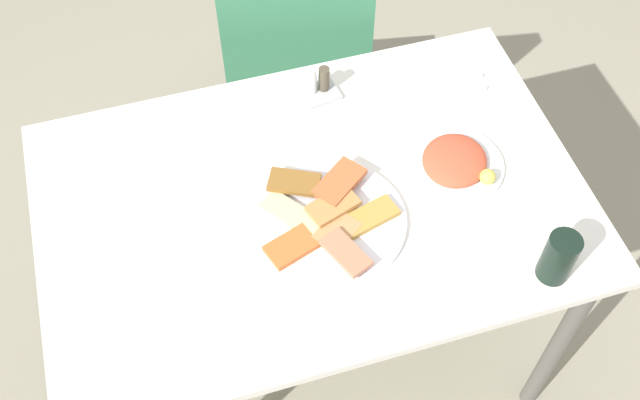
{
  "coord_description": "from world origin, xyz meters",
  "views": [
    {
      "loc": [
        -0.26,
        -0.94,
        2.11
      ],
      "look_at": [
        0.01,
        -0.03,
        0.77
      ],
      "focal_mm": 43.21,
      "sensor_mm": 36.0,
      "label": 1
    }
  ],
  "objects_px": {
    "soda_can": "(559,257)",
    "pide_platter": "(329,219)",
    "spoon": "(443,74)",
    "dining_chair": "(295,66)",
    "paper_napkin": "(445,81)",
    "fork": "(448,85)",
    "salad_plate_greens": "(455,162)",
    "condiment_caddy": "(317,86)",
    "dining_table": "(313,220)"
  },
  "relations": [
    {
      "from": "soda_can",
      "to": "pide_platter",
      "type": "bearing_deg",
      "value": 147.98
    },
    {
      "from": "soda_can",
      "to": "spoon",
      "type": "height_order",
      "value": "soda_can"
    },
    {
      "from": "dining_chair",
      "to": "paper_napkin",
      "type": "xyz_separation_m",
      "value": [
        0.28,
        -0.4,
        0.25
      ]
    },
    {
      "from": "fork",
      "to": "spoon",
      "type": "bearing_deg",
      "value": 112.47
    },
    {
      "from": "salad_plate_greens",
      "to": "condiment_caddy",
      "type": "distance_m",
      "value": 0.38
    },
    {
      "from": "pide_platter",
      "to": "soda_can",
      "type": "bearing_deg",
      "value": -32.02
    },
    {
      "from": "dining_table",
      "to": "condiment_caddy",
      "type": "height_order",
      "value": "condiment_caddy"
    },
    {
      "from": "spoon",
      "to": "salad_plate_greens",
      "type": "bearing_deg",
      "value": -88.71
    },
    {
      "from": "pide_platter",
      "to": "dining_table",
      "type": "bearing_deg",
      "value": 104.18
    },
    {
      "from": "dining_chair",
      "to": "condiment_caddy",
      "type": "height_order",
      "value": "dining_chair"
    },
    {
      "from": "paper_napkin",
      "to": "spoon",
      "type": "relative_size",
      "value": 0.66
    },
    {
      "from": "paper_napkin",
      "to": "condiment_caddy",
      "type": "height_order",
      "value": "condiment_caddy"
    },
    {
      "from": "paper_napkin",
      "to": "condiment_caddy",
      "type": "xyz_separation_m",
      "value": [
        -0.31,
        0.05,
        0.02
      ]
    },
    {
      "from": "dining_table",
      "to": "fork",
      "type": "distance_m",
      "value": 0.48
    },
    {
      "from": "dining_chair",
      "to": "salad_plate_greens",
      "type": "relative_size",
      "value": 3.92
    },
    {
      "from": "condiment_caddy",
      "to": "pide_platter",
      "type": "bearing_deg",
      "value": -102.63
    },
    {
      "from": "dining_table",
      "to": "dining_chair",
      "type": "xyz_separation_m",
      "value": [
        0.13,
        0.65,
        -0.17
      ]
    },
    {
      "from": "dining_table",
      "to": "dining_chair",
      "type": "relative_size",
      "value": 1.35
    },
    {
      "from": "dining_chair",
      "to": "salad_plate_greens",
      "type": "xyz_separation_m",
      "value": [
        0.2,
        -0.65,
        0.27
      ]
    },
    {
      "from": "spoon",
      "to": "condiment_caddy",
      "type": "bearing_deg",
      "value": -168.2
    },
    {
      "from": "spoon",
      "to": "fork",
      "type": "bearing_deg",
      "value": -72.07
    },
    {
      "from": "dining_table",
      "to": "spoon",
      "type": "bearing_deg",
      "value": 32.63
    },
    {
      "from": "condiment_caddy",
      "to": "fork",
      "type": "bearing_deg",
      "value": -12.57
    },
    {
      "from": "soda_can",
      "to": "paper_napkin",
      "type": "xyz_separation_m",
      "value": [
        -0.0,
        0.56,
        -0.06
      ]
    },
    {
      "from": "paper_napkin",
      "to": "pide_platter",
      "type": "bearing_deg",
      "value": -141.29
    },
    {
      "from": "salad_plate_greens",
      "to": "paper_napkin",
      "type": "height_order",
      "value": "salad_plate_greens"
    },
    {
      "from": "fork",
      "to": "pide_platter",
      "type": "bearing_deg",
      "value": -120.44
    },
    {
      "from": "fork",
      "to": "spoon",
      "type": "distance_m",
      "value": 0.04
    },
    {
      "from": "dining_table",
      "to": "salad_plate_greens",
      "type": "relative_size",
      "value": 5.27
    },
    {
      "from": "salad_plate_greens",
      "to": "soda_can",
      "type": "distance_m",
      "value": 0.33
    },
    {
      "from": "paper_napkin",
      "to": "condiment_caddy",
      "type": "relative_size",
      "value": 1.25
    },
    {
      "from": "pide_platter",
      "to": "paper_napkin",
      "type": "height_order",
      "value": "pide_platter"
    },
    {
      "from": "dining_chair",
      "to": "spoon",
      "type": "relative_size",
      "value": 4.52
    },
    {
      "from": "dining_table",
      "to": "condiment_caddy",
      "type": "relative_size",
      "value": 11.57
    },
    {
      "from": "salad_plate_greens",
      "to": "spoon",
      "type": "distance_m",
      "value": 0.28
    },
    {
      "from": "pide_platter",
      "to": "salad_plate_greens",
      "type": "xyz_separation_m",
      "value": [
        0.31,
        0.06,
        0.0
      ]
    },
    {
      "from": "salad_plate_greens",
      "to": "pide_platter",
      "type": "bearing_deg",
      "value": -168.71
    },
    {
      "from": "fork",
      "to": "condiment_caddy",
      "type": "distance_m",
      "value": 0.32
    },
    {
      "from": "dining_chair",
      "to": "pide_platter",
      "type": "distance_m",
      "value": 0.77
    },
    {
      "from": "dining_chair",
      "to": "paper_napkin",
      "type": "distance_m",
      "value": 0.55
    },
    {
      "from": "salad_plate_greens",
      "to": "condiment_caddy",
      "type": "xyz_separation_m",
      "value": [
        -0.23,
        0.3,
        0.01
      ]
    },
    {
      "from": "dining_chair",
      "to": "soda_can",
      "type": "xyz_separation_m",
      "value": [
        0.28,
        -0.96,
        0.31
      ]
    },
    {
      "from": "dining_table",
      "to": "soda_can",
      "type": "bearing_deg",
      "value": -37.51
    },
    {
      "from": "dining_chair",
      "to": "soda_can",
      "type": "height_order",
      "value": "dining_chair"
    },
    {
      "from": "salad_plate_greens",
      "to": "fork",
      "type": "relative_size",
      "value": 1.21
    },
    {
      "from": "condiment_caddy",
      "to": "spoon",
      "type": "bearing_deg",
      "value": -6.12
    },
    {
      "from": "salad_plate_greens",
      "to": "soda_can",
      "type": "bearing_deg",
      "value": -74.74
    },
    {
      "from": "soda_can",
      "to": "fork",
      "type": "xyz_separation_m",
      "value": [
        -0.0,
        0.55,
        -0.06
      ]
    },
    {
      "from": "dining_chair",
      "to": "condiment_caddy",
      "type": "xyz_separation_m",
      "value": [
        -0.04,
        -0.35,
        0.28
      ]
    },
    {
      "from": "salad_plate_greens",
      "to": "spoon",
      "type": "relative_size",
      "value": 1.15
    }
  ]
}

